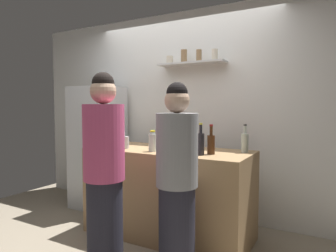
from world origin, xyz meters
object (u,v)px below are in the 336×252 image
object	(u,v)px
person_grey_hoodie	(177,182)
utensil_holder	(125,142)
refrigerator	(98,147)
wine_bottle_green_glass	(115,137)
wine_bottle_pale_glass	(245,142)
wine_bottle_amber_glass	(211,143)
wine_bottle_dark_glass	(201,143)
person_pink_top	(104,175)
baking_pan	(182,148)
water_bottle_plastic	(153,142)

from	to	relation	value
person_grey_hoodie	utensil_holder	bearing A→B (deg)	-104.47
refrigerator	wine_bottle_green_glass	world-z (taller)	refrigerator
wine_bottle_pale_glass	wine_bottle_green_glass	distance (m)	1.43
refrigerator	wine_bottle_pale_glass	distance (m)	2.12
wine_bottle_amber_glass	wine_bottle_pale_glass	bearing A→B (deg)	46.83
wine_bottle_dark_glass	wine_bottle_amber_glass	world-z (taller)	wine_bottle_dark_glass
utensil_holder	wine_bottle_dark_glass	xyz separation A→B (m)	(0.91, -0.02, 0.05)
wine_bottle_green_glass	person_grey_hoodie	size ratio (longest dim) A/B	0.18
person_pink_top	baking_pan	bearing A→B (deg)	165.36
wine_bottle_amber_glass	water_bottle_plastic	size ratio (longest dim) A/B	1.33
person_pink_top	water_bottle_plastic	bearing A→B (deg)	177.55
utensil_holder	person_grey_hoodie	xyz separation A→B (m)	(0.90, -0.48, -0.22)
baking_pan	person_grey_hoodie	xyz separation A→B (m)	(0.30, -0.68, -0.18)
wine_bottle_dark_glass	utensil_holder	bearing A→B (deg)	178.74
refrigerator	wine_bottle_amber_glass	bearing A→B (deg)	-13.99
wine_bottle_pale_glass	person_pink_top	distance (m)	1.41
water_bottle_plastic	person_grey_hoodie	bearing A→B (deg)	-40.97
wine_bottle_dark_glass	wine_bottle_amber_glass	bearing A→B (deg)	55.36
wine_bottle_amber_glass	person_grey_hoodie	world-z (taller)	person_grey_hoodie
wine_bottle_pale_glass	person_grey_hoodie	bearing A→B (deg)	-111.53
wine_bottle_dark_glass	person_grey_hoodie	bearing A→B (deg)	-91.03
water_bottle_plastic	wine_bottle_dark_glass	bearing A→B (deg)	2.00
wine_bottle_green_glass	water_bottle_plastic	xyz separation A→B (m)	(0.56, -0.08, -0.01)
utensil_holder	refrigerator	bearing A→B (deg)	148.45
baking_pan	wine_bottle_amber_glass	size ratio (longest dim) A/B	1.18
wine_bottle_green_glass	wine_bottle_amber_glass	world-z (taller)	wine_bottle_green_glass
refrigerator	wine_bottle_dark_glass	world-z (taller)	refrigerator
wine_bottle_amber_glass	person_pink_top	distance (m)	1.04
refrigerator	person_pink_top	xyz separation A→B (m)	(1.23, -1.27, -0.00)
baking_pan	person_grey_hoodie	bearing A→B (deg)	-66.24
person_grey_hoodie	water_bottle_plastic	bearing A→B (deg)	-117.13
utensil_holder	wine_bottle_amber_glass	distance (m)	0.98
utensil_holder	water_bottle_plastic	world-z (taller)	utensil_holder
utensil_holder	wine_bottle_pale_glass	bearing A→B (deg)	15.74
wine_bottle_green_glass	water_bottle_plastic	world-z (taller)	wine_bottle_green_glass
baking_pan	wine_bottle_pale_glass	bearing A→B (deg)	13.52
wine_bottle_green_glass	water_bottle_plastic	bearing A→B (deg)	-8.42
wine_bottle_amber_glass	water_bottle_plastic	distance (m)	0.60
person_pink_top	wine_bottle_pale_glass	bearing A→B (deg)	141.31
baking_pan	wine_bottle_dark_glass	bearing A→B (deg)	-34.97
refrigerator	utensil_holder	world-z (taller)	refrigerator
refrigerator	person_grey_hoodie	size ratio (longest dim) A/B	1.04
utensil_holder	person_grey_hoodie	world-z (taller)	person_grey_hoodie
wine_bottle_pale_glass	baking_pan	bearing A→B (deg)	-166.48
baking_pan	wine_bottle_amber_glass	distance (m)	0.40
wine_bottle_pale_glass	wine_bottle_amber_glass	world-z (taller)	wine_bottle_amber_glass
refrigerator	person_grey_hoodie	world-z (taller)	refrigerator
refrigerator	wine_bottle_dark_glass	distance (m)	1.88
water_bottle_plastic	person_grey_hoodie	size ratio (longest dim) A/B	0.14
wine_bottle_green_glass	wine_bottle_amber_glass	distance (m)	1.15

